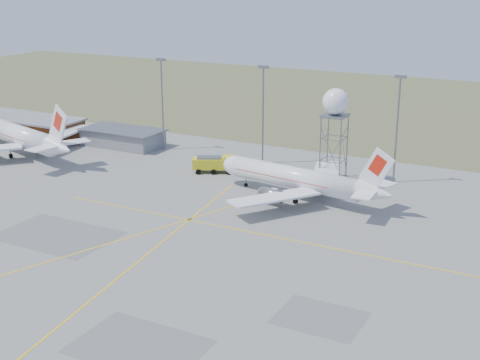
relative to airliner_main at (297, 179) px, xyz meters
The scene contains 12 objects.
ground 48.84m from the airliner_main, 96.49° to the right, with size 400.00×400.00×0.00m, color gray.
grass_strip 91.84m from the airliner_main, 93.44° to the left, with size 400.00×120.00×0.03m, color #556638.
building_orange 81.66m from the airliner_main, behind, with size 33.00×12.00×4.30m.
building_grey 52.89m from the airliner_main, 162.84° to the left, with size 19.00×10.00×3.90m.
mast_a 44.97m from the airliner_main, 156.51° to the left, with size 2.20×0.50×20.50m.
mast_b 24.95m from the airliner_main, 131.38° to the left, with size 2.20×0.50×20.50m.
mast_c 23.19m from the airliner_main, 54.63° to the left, with size 2.20×0.50×20.50m.
airliner_main is the anchor object (origin of this frame).
airliner_far 65.89m from the airliner_main, behind, with size 38.93×36.86×13.48m.
radar_tower 14.40m from the airliner_main, 81.37° to the left, with size 4.96×4.96×17.95m.
fire_truck 22.06m from the airliner_main, 161.56° to the left, with size 8.88×6.38×3.41m.
baggage_tug 75.77m from the airliner_main, behind, with size 2.33×2.12×1.56m.
Camera 1 is at (49.39, -55.84, 38.70)m, focal length 50.00 mm.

